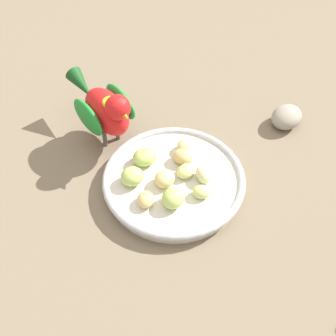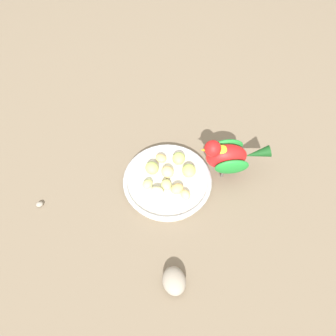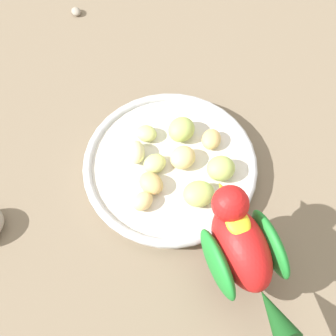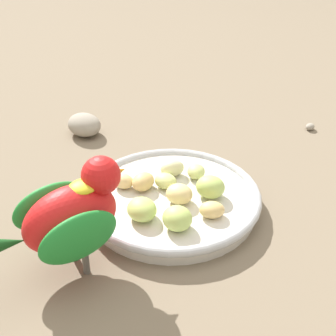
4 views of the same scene
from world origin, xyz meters
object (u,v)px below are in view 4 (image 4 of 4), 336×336
(apple_piece_2, at_px, (140,182))
(apple_piece_6, at_px, (139,209))
(parrot, at_px, (64,216))
(apple_piece_1, at_px, (121,181))
(apple_piece_5, at_px, (209,210))
(apple_piece_7, at_px, (194,171))
(pebble_0, at_px, (308,127))
(apple_piece_0, at_px, (208,187))
(rock_large, at_px, (82,125))
(apple_piece_8, at_px, (176,194))
(apple_piece_3, at_px, (163,181))
(feeding_bowl, at_px, (169,199))
(apple_piece_4, at_px, (174,218))
(apple_piece_9, at_px, (170,168))

(apple_piece_2, distance_m, apple_piece_6, 0.06)
(parrot, bearing_deg, apple_piece_1, 34.34)
(apple_piece_5, xyz_separation_m, apple_piece_6, (-0.08, -0.01, 0.00))
(apple_piece_7, height_order, pebble_0, apple_piece_7)
(apple_piece_0, distance_m, apple_piece_5, 0.04)
(apple_piece_5, distance_m, rock_large, 0.31)
(apple_piece_1, height_order, apple_piece_8, apple_piece_8)
(apple_piece_3, relative_size, apple_piece_6, 0.77)
(feeding_bowl, height_order, apple_piece_3, apple_piece_3)
(apple_piece_1, xyz_separation_m, rock_large, (-0.09, 0.18, -0.01))
(apple_piece_5, xyz_separation_m, apple_piece_8, (-0.04, 0.03, 0.00))
(apple_piece_0, bearing_deg, apple_piece_3, 162.50)
(apple_piece_7, xyz_separation_m, parrot, (-0.13, -0.16, 0.04))
(feeding_bowl, height_order, rock_large, rock_large)
(apple_piece_2, height_order, rock_large, apple_piece_2)
(apple_piece_2, relative_size, apple_piece_7, 1.20)
(apple_piece_0, height_order, apple_piece_7, apple_piece_0)
(apple_piece_2, xyz_separation_m, apple_piece_6, (0.00, -0.06, 0.00))
(apple_piece_2, height_order, pebble_0, apple_piece_2)
(apple_piece_3, bearing_deg, parrot, -124.76)
(apple_piece_3, distance_m, apple_piece_7, 0.05)
(apple_piece_0, height_order, pebble_0, apple_piece_0)
(apple_piece_4, bearing_deg, apple_piece_8, 88.77)
(apple_piece_3, relative_size, apple_piece_4, 0.83)
(apple_piece_7, distance_m, rock_large, 0.24)
(apple_piece_7, bearing_deg, apple_piece_8, -110.63)
(apple_piece_5, distance_m, parrot, 0.17)
(apple_piece_1, bearing_deg, apple_piece_2, -4.44)
(apple_piece_2, xyz_separation_m, apple_piece_3, (0.03, 0.01, -0.00))
(apple_piece_1, relative_size, apple_piece_2, 0.83)
(apple_piece_3, height_order, parrot, parrot)
(rock_large, relative_size, pebble_0, 3.52)
(feeding_bowl, relative_size, apple_piece_3, 7.51)
(apple_piece_3, xyz_separation_m, rock_large, (-0.14, 0.18, -0.01))
(apple_piece_9, bearing_deg, parrot, -121.81)
(apple_piece_2, relative_size, pebble_0, 1.93)
(apple_piece_1, xyz_separation_m, apple_piece_2, (0.03, -0.00, 0.00))
(rock_large, bearing_deg, apple_piece_9, -45.05)
(apple_piece_4, height_order, apple_piece_9, apple_piece_4)
(apple_piece_5, relative_size, apple_piece_9, 0.93)
(apple_piece_1, height_order, apple_piece_6, apple_piece_6)
(apple_piece_8, bearing_deg, apple_piece_7, 69.37)
(apple_piece_7, bearing_deg, rock_large, 139.91)
(apple_piece_6, xyz_separation_m, rock_large, (-0.12, 0.24, -0.01))
(apple_piece_3, height_order, apple_piece_4, apple_piece_4)
(apple_piece_4, relative_size, rock_large, 0.60)
(rock_large, bearing_deg, apple_piece_7, -40.09)
(feeding_bowl, distance_m, apple_piece_9, 0.05)
(parrot, distance_m, rock_large, 0.32)
(apple_piece_1, height_order, apple_piece_4, apple_piece_4)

